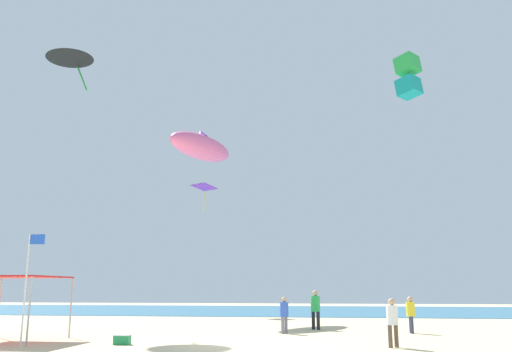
{
  "coord_description": "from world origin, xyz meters",
  "views": [
    {
      "loc": [
        3.51,
        -19.62,
        2.0
      ],
      "look_at": [
        -1.55,
        15.9,
        9.53
      ],
      "focal_mm": 37.66,
      "sensor_mm": 36.0,
      "label": 1
    }
  ],
  "objects": [
    {
      "name": "kite_box_green",
      "position": [
        9.27,
        18.0,
        17.03
      ],
      "size": [
        2.09,
        2.06,
        3.13
      ],
      "rotation": [
        0.0,
        0.0,
        4.04
      ],
      "color": "green"
    },
    {
      "name": "person_near_tent",
      "position": [
        5.49,
        0.15,
        0.98
      ],
      "size": [
        0.4,
        0.4,
        1.67
      ],
      "rotation": [
        0.0,
        0.0,
        0.72
      ],
      "color": "brown",
      "rests_on": "ground"
    },
    {
      "name": "person_central",
      "position": [
        2.57,
        8.04,
        1.12
      ],
      "size": [
        0.45,
        0.45,
        1.91
      ],
      "rotation": [
        0.0,
        0.0,
        2.39
      ],
      "color": "black",
      "rests_on": "ground"
    },
    {
      "name": "ground",
      "position": [
        0.0,
        0.0,
        -0.05
      ],
      "size": [
        110.0,
        110.0,
        0.1
      ],
      "primitive_type": "cube",
      "color": "beige"
    },
    {
      "name": "kite_delta_black",
      "position": [
        -12.23,
        9.34,
        16.15
      ],
      "size": [
        3.32,
        3.3,
        2.27
      ],
      "rotation": [
        0.0,
        0.0,
        4.54
      ],
      "color": "black"
    },
    {
      "name": "ocean_strip",
      "position": [
        0.0,
        31.67,
        0.01
      ],
      "size": [
        110.0,
        24.65,
        0.03
      ],
      "primitive_type": "cube",
      "color": "teal",
      "rests_on": "ground"
    },
    {
      "name": "canopy_tent",
      "position": [
        -8.99,
        0.46,
        2.37
      ],
      "size": [
        3.31,
        3.23,
        2.48
      ],
      "color": "#B2B2B7",
      "rests_on": "ground"
    },
    {
      "name": "cooler_box",
      "position": [
        -4.17,
        -0.21,
        0.18
      ],
      "size": [
        0.57,
        0.37,
        0.35
      ],
      "color": "#1E8C4C",
      "rests_on": "ground"
    },
    {
      "name": "person_leftmost",
      "position": [
        6.96,
        6.45,
        0.96
      ],
      "size": [
        0.39,
        0.44,
        1.64
      ],
      "rotation": [
        0.0,
        0.0,
        4.76
      ],
      "color": "#33384C",
      "rests_on": "ground"
    },
    {
      "name": "person_rightmost",
      "position": [
        1.23,
        5.51,
        0.95
      ],
      "size": [
        0.39,
        0.4,
        1.62
      ],
      "rotation": [
        0.0,
        0.0,
        1.11
      ],
      "color": "slate",
      "rests_on": "ground"
    },
    {
      "name": "banner_flag",
      "position": [
        -7.1,
        -1.82,
        2.32
      ],
      "size": [
        0.61,
        0.06,
        3.88
      ],
      "color": "silver",
      "rests_on": "ground"
    },
    {
      "name": "kite_diamond_purple",
      "position": [
        -7.03,
        23.54,
        10.23
      ],
      "size": [
        2.29,
        2.28,
        2.41
      ],
      "rotation": [
        0.0,
        0.0,
        2.58
      ],
      "color": "purple"
    },
    {
      "name": "kite_inflatable_pink",
      "position": [
        -5.47,
        15.95,
        11.76
      ],
      "size": [
        4.64,
        6.4,
        2.47
      ],
      "rotation": [
        0.0,
        0.0,
        1.11
      ],
      "color": "pink"
    }
  ]
}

